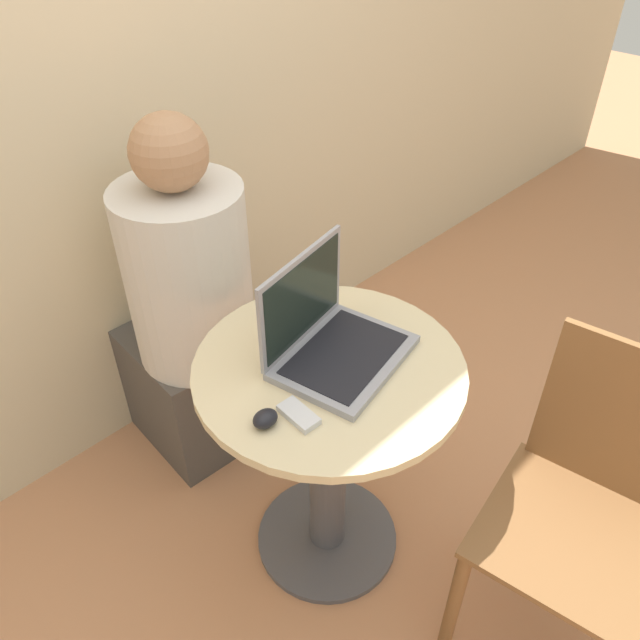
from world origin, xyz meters
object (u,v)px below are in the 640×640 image
Objects in this scene: laptop at (330,337)px; person_seated at (186,325)px; cell_phone at (299,415)px; chair_empty at (581,513)px.

person_seated reaches higher than laptop.
cell_phone is 0.08× the size of person_seated.
person_seated is (-0.26, 1.24, 0.03)m from chair_empty.
person_seated is at bearing 92.70° from laptop.
cell_phone is at bearing -154.10° from laptop.
laptop is 0.74m from chair_empty.
cell_phone is 0.78m from person_seated.
person_seated reaches higher than cell_phone.
laptop is 0.31× the size of person_seated.
laptop reaches higher than cell_phone.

